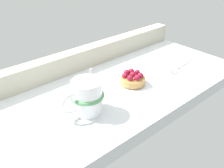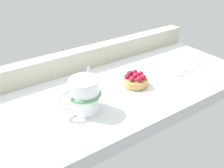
{
  "view_description": "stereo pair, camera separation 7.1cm",
  "coord_description": "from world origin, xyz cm",
  "px_view_note": "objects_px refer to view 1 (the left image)",
  "views": [
    {
      "loc": [
        -46.29,
        -50.26,
        40.03
      ],
      "look_at": [
        -5.58,
        -3.9,
        4.22
      ],
      "focal_mm": 40.81,
      "sensor_mm": 36.0,
      "label": 1
    },
    {
      "loc": [
        -40.67,
        -54.64,
        40.03
      ],
      "look_at": [
        -5.58,
        -3.9,
        4.22
      ],
      "focal_mm": 40.81,
      "sensor_mm": 36.0,
      "label": 2
    }
  ],
  "objects_px": {
    "raspberry_tart": "(133,78)",
    "dessert_plate": "(132,84)",
    "dessert_fork": "(182,66)",
    "coffee_mug": "(86,97)"
  },
  "relations": [
    {
      "from": "coffee_mug",
      "to": "dessert_fork",
      "type": "relative_size",
      "value": 0.75
    },
    {
      "from": "dessert_plate",
      "to": "coffee_mug",
      "type": "xyz_separation_m",
      "value": [
        -0.19,
        -0.02,
        0.04
      ]
    },
    {
      "from": "coffee_mug",
      "to": "dessert_fork",
      "type": "xyz_separation_m",
      "value": [
        0.41,
        -0.01,
        -0.04
      ]
    },
    {
      "from": "raspberry_tart",
      "to": "dessert_fork",
      "type": "distance_m",
      "value": 0.23
    },
    {
      "from": "raspberry_tart",
      "to": "coffee_mug",
      "type": "distance_m",
      "value": 0.19
    },
    {
      "from": "raspberry_tart",
      "to": "dessert_plate",
      "type": "bearing_deg",
      "value": -6.19
    },
    {
      "from": "dessert_plate",
      "to": "raspberry_tart",
      "type": "bearing_deg",
      "value": 173.81
    },
    {
      "from": "coffee_mug",
      "to": "dessert_fork",
      "type": "distance_m",
      "value": 0.41
    },
    {
      "from": "raspberry_tart",
      "to": "coffee_mug",
      "type": "xyz_separation_m",
      "value": [
        -0.19,
        -0.02,
        0.02
      ]
    },
    {
      "from": "dessert_plate",
      "to": "coffee_mug",
      "type": "relative_size",
      "value": 0.98
    }
  ]
}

